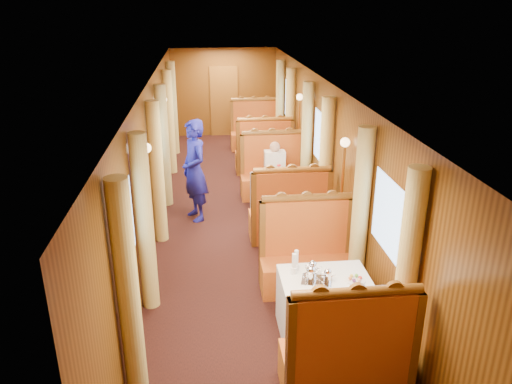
{
  "coord_description": "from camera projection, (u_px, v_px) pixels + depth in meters",
  "views": [
    {
      "loc": [
        -0.59,
        -8.47,
        3.81
      ],
      "look_at": [
        0.15,
        -1.45,
        1.05
      ],
      "focal_mm": 35.0,
      "sensor_mm": 36.0,
      "label": 1
    }
  ],
  "objects": [
    {
      "name": "sconce_left_fore",
      "position": [
        149.0,
        182.0,
        7.03
      ],
      "size": [
        0.14,
        0.14,
        1.95
      ],
      "color": "#BF8C3F",
      "rests_on": "floor"
    },
    {
      "name": "curtain_right_near_b",
      "position": [
        360.0,
        215.0,
        6.48
      ],
      "size": [
        0.22,
        0.22,
        2.35
      ],
      "primitive_type": "cylinder",
      "color": "#CBBB68",
      "rests_on": "floor"
    },
    {
      "name": "window_right_far",
      "position": [
        289.0,
        101.0,
        12.15
      ],
      "size": [
        0.01,
        1.2,
        0.9
      ],
      "primitive_type": null,
      "rotation": [
        1.57,
        0.0,
        -1.57
      ],
      "color": "#85ADDF",
      "rests_on": "wall_right"
    },
    {
      "name": "steward",
      "position": [
        195.0,
        171.0,
        8.9
      ],
      "size": [
        0.67,
        0.8,
        1.85
      ],
      "primitive_type": "imported",
      "rotation": [
        0.0,
        0.0,
        -1.17
      ],
      "color": "navy",
      "rests_on": "floor"
    },
    {
      "name": "sconce_right_aft",
      "position": [
        299.0,
        120.0,
        10.54
      ],
      "size": [
        0.14,
        0.14,
        1.95
      ],
      "color": "#BF8C3F",
      "rests_on": "floor"
    },
    {
      "name": "banquette_far_fwd",
      "position": [
        264.0,
        155.0,
        11.51
      ],
      "size": [
        1.3,
        0.55,
        1.34
      ],
      "color": "#A53012",
      "rests_on": "floor"
    },
    {
      "name": "sconce_right_fore",
      "position": [
        343.0,
        175.0,
        7.3
      ],
      "size": [
        0.14,
        0.14,
        1.95
      ],
      "color": "#BF8C3F",
      "rests_on": "floor"
    },
    {
      "name": "wall_far",
      "position": [
        224.0,
        93.0,
        14.39
      ],
      "size": [
        3.0,
        0.01,
        2.5
      ],
      "primitive_type": null,
      "rotation": [
        1.57,
        0.0,
        0.0
      ],
      "color": "brown",
      "rests_on": "floor"
    },
    {
      "name": "curtain_left_mid_a",
      "position": [
        157.0,
        173.0,
        8.01
      ],
      "size": [
        0.22,
        0.22,
        2.35
      ],
      "primitive_type": "cylinder",
      "color": "#CBBB68",
      "rests_on": "floor"
    },
    {
      "name": "curtain_right_mid_b",
      "position": [
        307.0,
        142.0,
        9.72
      ],
      "size": [
        0.22,
        0.22,
        2.35
      ],
      "primitive_type": "cylinder",
      "color": "#CBBB68",
      "rests_on": "floor"
    },
    {
      "name": "cup_inboard",
      "position": [
        294.0,
        266.0,
        5.89
      ],
      "size": [
        0.08,
        0.08,
        0.26
      ],
      "rotation": [
        0.0,
        0.0,
        0.17
      ],
      "color": "white",
      "rests_on": "table_near"
    },
    {
      "name": "curtain_right_mid_a",
      "position": [
        325.0,
        168.0,
        8.28
      ],
      "size": [
        0.22,
        0.22,
        2.35
      ],
      "primitive_type": "cylinder",
      "color": "#CBBB68",
      "rests_on": "floor"
    },
    {
      "name": "tea_tray",
      "position": [
        316.0,
        280.0,
        5.77
      ],
      "size": [
        0.4,
        0.34,
        0.01
      ],
      "primitive_type": "cube",
      "rotation": [
        0.0,
        0.0,
        -0.28
      ],
      "color": "silver",
      "rests_on": "table_near"
    },
    {
      "name": "banquette_near_fwd",
      "position": [
        347.0,
        357.0,
        5.03
      ],
      "size": [
        1.3,
        0.55,
        1.34
      ],
      "color": "#A53012",
      "rests_on": "floor"
    },
    {
      "name": "table_near",
      "position": [
        323.0,
        304.0,
        5.99
      ],
      "size": [
        1.05,
        0.72,
        0.75
      ],
      "primitive_type": "cube",
      "color": "white",
      "rests_on": "floor"
    },
    {
      "name": "doorway_far",
      "position": [
        224.0,
        101.0,
        14.46
      ],
      "size": [
        0.8,
        0.04,
        2.0
      ],
      "primitive_type": "cube",
      "color": "brown",
      "rests_on": "floor"
    },
    {
      "name": "curtain_left_near_a",
      "position": [
        128.0,
        293.0,
        4.77
      ],
      "size": [
        0.22,
        0.22,
        2.35
      ],
      "primitive_type": "cylinder",
      "color": "#CBBB68",
      "rests_on": "floor"
    },
    {
      "name": "curtain_left_far_b",
      "position": [
        173.0,
        108.0,
        12.69
      ],
      "size": [
        0.22,
        0.22,
        2.35
      ],
      "primitive_type": "cylinder",
      "color": "#CBBB68",
      "rests_on": "floor"
    },
    {
      "name": "curtain_left_mid_b",
      "position": [
        164.0,
        147.0,
        9.45
      ],
      "size": [
        0.22,
        0.22,
        2.35
      ],
      "primitive_type": "cylinder",
      "color": "#CBBB68",
      "rests_on": "floor"
    },
    {
      "name": "window_left_mid",
      "position": [
        153.0,
        144.0,
        8.62
      ],
      "size": [
        0.01,
        1.2,
        0.9
      ],
      "primitive_type": null,
      "rotation": [
        1.57,
        0.0,
        1.57
      ],
      "color": "#85ADDF",
      "rests_on": "wall_left"
    },
    {
      "name": "teapot_right",
      "position": [
        327.0,
        277.0,
        5.74
      ],
      "size": [
        0.18,
        0.16,
        0.12
      ],
      "primitive_type": null,
      "rotation": [
        0.0,
        0.0,
        -0.38
      ],
      "color": "silver",
      "rests_on": "tea_tray"
    },
    {
      "name": "curtain_right_far_a",
      "position": [
        290.0,
        120.0,
        11.52
      ],
      "size": [
        0.22,
        0.22,
        2.35
      ],
      "primitive_type": "cylinder",
      "color": "#CBBB68",
      "rests_on": "floor"
    },
    {
      "name": "curtain_left_near_b",
      "position": [
        145.0,
        224.0,
        6.21
      ],
      "size": [
        0.22,
        0.22,
        2.35
      ],
      "primitive_type": "cylinder",
      "color": "#CBBB68",
      "rests_on": "floor"
    },
    {
      "name": "curtain_right_near_a",
      "position": [
        406.0,
        277.0,
        5.03
      ],
      "size": [
        0.22,
        0.22,
        2.35
      ],
      "primitive_type": "cylinder",
      "color": "#CBBB68",
      "rests_on": "floor"
    },
    {
      "name": "passenger",
      "position": [
        275.0,
        165.0,
        9.77
      ],
      "size": [
        0.4,
        0.44,
        0.76
      ],
      "color": "beige",
      "rests_on": "banquette_mid_aft"
    },
    {
      "name": "table_mid",
      "position": [
        280.0,
        196.0,
        9.23
      ],
      "size": [
        1.05,
        0.72,
        0.75
      ],
      "primitive_type": "cube",
      "color": "white",
      "rests_on": "floor"
    },
    {
      "name": "wall_right",
      "position": [
        322.0,
        150.0,
        8.98
      ],
      "size": [
        0.01,
        12.0,
        2.5
      ],
      "primitive_type": null,
      "rotation": [
        1.57,
        0.0,
        -1.57
      ],
      "color": "brown",
      "rests_on": "floor"
    },
    {
      "name": "curtain_left_far_a",
      "position": [
        169.0,
        123.0,
        11.25
      ],
      "size": [
        0.22,
        0.22,
        2.35
      ],
      "primitive_type": "cylinder",
      "color": "#CBBB68",
      "rests_on": "floor"
    },
    {
      "name": "banquette_far_aft",
      "position": [
        255.0,
        133.0,
        13.39
      ],
      "size": [
        1.3,
        0.55,
        1.34
      ],
      "color": "#A53012",
      "rests_on": "floor"
    },
    {
      "name": "table_far",
      "position": [
        259.0,
        145.0,
        12.47
      ],
      "size": [
        1.05,
        0.72,
        0.75
      ],
      "primitive_type": "cube",
      "color": "white",
      "rests_on": "floor"
    },
    {
      "name": "sconce_left_aft",
      "position": [
        165.0,
        124.0,
        10.27
      ],
      "size": [
        0.14,
        0.14,
        1.95
      ],
      "color": "#BF8C3F",
      "rests_on": "floor"
    },
    {
      "name": "banquette_near_aft",
      "position": [
        307.0,
        260.0,
        6.91
      ],
      "size": [
        1.3,
        0.55,
        1.34
      ],
      "color": "#A53012",
      "rests_on": "floor"
    },
    {
      "name": "window_left_far",
      "position": [
        166.0,
        104.0,
        11.86
      ],
      "size": [
        0.01,
        1.2,
        0.9
      ],
      "primitive_type": null,
      "rotation": [
        1.57,
        0.0,
        1.57
      ],
      "color": "#85ADDF",
      "rests_on": "wall_left"
    },
    {
      "name": "rose_vase_far",
      "position": [
        258.0,
        123.0,
        12.29
      ],
      "size": [
        0.06,
        0.06,
        0.36
      ],
      "rotation": [
        0.0,
        0.0,
        -0.21
      ],
      "color": "silver",
      "rests_on": "table_far"
    },
    {
      "name": "ceiling",
      "position": [
        238.0,
        81.0,
        8.38
      ],
      "size": [
        3.0,
        12.0,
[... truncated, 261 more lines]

